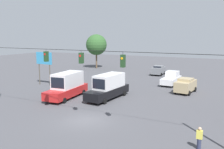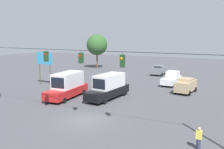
{
  "view_description": "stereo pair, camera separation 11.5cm",
  "coord_description": "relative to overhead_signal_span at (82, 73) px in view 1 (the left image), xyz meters",
  "views": [
    {
      "loc": [
        -12.42,
        18.28,
        7.78
      ],
      "look_at": [
        0.16,
        -5.65,
        3.49
      ],
      "focal_mm": 40.0,
      "sensor_mm": 36.0,
      "label": 1
    },
    {
      "loc": [
        -12.52,
        18.23,
        7.78
      ],
      "look_at": [
        0.16,
        -5.65,
        3.49
      ],
      "focal_mm": 40.0,
      "sensor_mm": 36.0,
      "label": 2
    }
  ],
  "objects": [
    {
      "name": "tree_horizon_left",
      "position": [
        18.16,
        -32.35,
        1.02
      ],
      "size": [
        4.86,
        4.86,
        7.96
      ],
      "color": "brown",
      "rests_on": "ground_plane"
    },
    {
      "name": "pickup_truck_white_oncoming_deep",
      "position": [
        -2.67,
        -20.75,
        -3.52
      ],
      "size": [
        2.3,
        5.26,
        2.12
      ],
      "color": "silver",
      "rests_on": "ground_plane"
    },
    {
      "name": "pedestrian",
      "position": [
        -10.18,
        0.81,
        -3.71
      ],
      "size": [
        0.4,
        0.28,
        1.6
      ],
      "color": "#2D334C",
      "rests_on": "ground_plane"
    },
    {
      "name": "roadside_billboard",
      "position": [
        14.84,
        -11.26,
        -0.79
      ],
      "size": [
        3.05,
        0.16,
        5.15
      ],
      "color": "#4C473D",
      "rests_on": "ground_plane"
    },
    {
      "name": "box_truck_black_withflow_mid",
      "position": [
        2.04,
        -8.63,
        -3.02
      ],
      "size": [
        2.71,
        7.32,
        3.0
      ],
      "color": "black",
      "rests_on": "ground_plane"
    },
    {
      "name": "box_truck_red_parked_shoulder",
      "position": [
        6.79,
        -6.55,
        -2.96
      ],
      "size": [
        2.97,
        7.21,
        3.14
      ],
      "color": "red",
      "rests_on": "ground_plane"
    },
    {
      "name": "traffic_cone_nearest",
      "position": [
        6.92,
        -4.53,
        -4.16
      ],
      "size": [
        0.33,
        0.33,
        0.66
      ],
      "primitive_type": "cone",
      "color": "orange",
      "rests_on": "ground_plane"
    },
    {
      "name": "traffic_cone_fourth",
      "position": [
        7.0,
        -13.86,
        -4.16
      ],
      "size": [
        0.33,
        0.33,
        0.66
      ],
      "primitive_type": "cone",
      "color": "orange",
      "rests_on": "ground_plane"
    },
    {
      "name": "ground_plane",
      "position": [
        0.02,
        -0.4,
        -4.5
      ],
      "size": [
        140.0,
        140.0,
        0.0
      ],
      "primitive_type": "plane",
      "color": "#47474C"
    },
    {
      "name": "sedan_tan_oncoming_far",
      "position": [
        -5.8,
        -16.15,
        -3.45
      ],
      "size": [
        2.44,
        4.43,
        2.0
      ],
      "color": "tan",
      "rests_on": "ground_plane"
    },
    {
      "name": "traffic_cone_second",
      "position": [
        6.78,
        -7.55,
        -4.16
      ],
      "size": [
        0.33,
        0.33,
        0.66
      ],
      "primitive_type": "cone",
      "color": "orange",
      "rests_on": "ground_plane"
    },
    {
      "name": "traffic_cone_third",
      "position": [
        6.91,
        -10.7,
        -4.16
      ],
      "size": [
        0.33,
        0.33,
        0.66
      ],
      "primitive_type": "cone",
      "color": "orange",
      "rests_on": "ground_plane"
    },
    {
      "name": "overhead_signal_span",
      "position": [
        0.0,
        0.0,
        0.0
      ],
      "size": [
        24.13,
        0.38,
        7.25
      ],
      "color": "slate",
      "rests_on": "ground_plane"
    },
    {
      "name": "sedan_grey_withflow_deep",
      "position": [
        2.12,
        -29.34,
        -3.54
      ],
      "size": [
        2.18,
        4.06,
        1.84
      ],
      "color": "slate",
      "rests_on": "ground_plane"
    }
  ]
}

